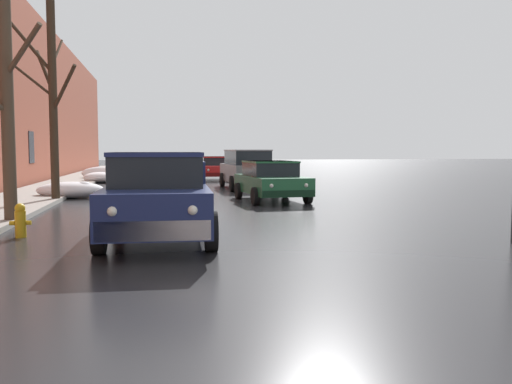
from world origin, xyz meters
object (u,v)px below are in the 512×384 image
object	(u,v)px
sedan_red_parked_far_down_block	(215,168)
fire_hydrant	(20,220)
sedan_green_parked_kerbside_close	(271,180)
bare_tree_second_along_sidewalk	(2,100)
pickup_truck_darkblue_approaching_near_lane	(158,196)
bare_tree_mid_block	(51,95)
suv_grey_parked_kerbside_mid	(247,168)

from	to	relation	value
sedan_red_parked_far_down_block	fire_hydrant	xyz separation A→B (m)	(-6.20, -20.83, -0.40)
sedan_green_parked_kerbside_close	sedan_red_parked_far_down_block	bearing A→B (deg)	92.17
sedan_green_parked_kerbside_close	fire_hydrant	world-z (taller)	sedan_green_parked_kerbside_close
bare_tree_second_along_sidewalk	pickup_truck_darkblue_approaching_near_lane	distance (m)	5.03
pickup_truck_darkblue_approaching_near_lane	sedan_red_parked_far_down_block	world-z (taller)	pickup_truck_darkblue_approaching_near_lane
sedan_green_parked_kerbside_close	fire_hydrant	bearing A→B (deg)	-133.98
bare_tree_mid_block	pickup_truck_darkblue_approaching_near_lane	xyz separation A→B (m)	(3.56, -8.67, -2.79)
bare_tree_mid_block	sedan_green_parked_kerbside_close	world-z (taller)	bare_tree_mid_block
pickup_truck_darkblue_approaching_near_lane	fire_hydrant	distance (m)	2.94
sedan_green_parked_kerbside_close	sedan_red_parked_far_down_block	xyz separation A→B (m)	(-0.53, 13.86, -0.00)
bare_tree_second_along_sidewalk	pickup_truck_darkblue_approaching_near_lane	xyz separation A→B (m)	(3.62, -2.80, -2.11)
sedan_red_parked_far_down_block	bare_tree_second_along_sidewalk	bearing A→B (deg)	-110.49
suv_grey_parked_kerbside_mid	sedan_green_parked_kerbside_close	bearing A→B (deg)	-91.62
pickup_truck_darkblue_approaching_near_lane	sedan_red_parked_far_down_block	xyz separation A→B (m)	(3.39, 21.55, -0.13)
fire_hydrant	suv_grey_parked_kerbside_mid	bearing A→B (deg)	62.60
bare_tree_mid_block	sedan_red_parked_far_down_block	xyz separation A→B (m)	(6.96, 12.88, -2.92)
pickup_truck_darkblue_approaching_near_lane	fire_hydrant	size ratio (longest dim) A/B	7.69
bare_tree_second_along_sidewalk	bare_tree_mid_block	size ratio (longest dim) A/B	0.80
pickup_truck_darkblue_approaching_near_lane	bare_tree_second_along_sidewalk	bearing A→B (deg)	142.29
bare_tree_mid_block	suv_grey_parked_kerbside_mid	size ratio (longest dim) A/B	1.42
pickup_truck_darkblue_approaching_near_lane	suv_grey_parked_kerbside_mid	distance (m)	14.63
sedan_red_parked_far_down_block	pickup_truck_darkblue_approaching_near_lane	bearing A→B (deg)	-98.95
pickup_truck_darkblue_approaching_near_lane	suv_grey_parked_kerbside_mid	xyz separation A→B (m)	(4.10, 14.04, 0.11)
suv_grey_parked_kerbside_mid	sedan_red_parked_far_down_block	xyz separation A→B (m)	(-0.71, 7.51, -0.24)
bare_tree_mid_block	suv_grey_parked_kerbside_mid	world-z (taller)	bare_tree_mid_block
sedan_green_parked_kerbside_close	fire_hydrant	size ratio (longest dim) A/B	5.82
suv_grey_parked_kerbside_mid	sedan_red_parked_far_down_block	bearing A→B (deg)	95.36
pickup_truck_darkblue_approaching_near_lane	fire_hydrant	bearing A→B (deg)	165.54
bare_tree_second_along_sidewalk	suv_grey_parked_kerbside_mid	distance (m)	13.78
bare_tree_second_along_sidewalk	fire_hydrant	bearing A→B (deg)	-68.63
bare_tree_mid_block	pickup_truck_darkblue_approaching_near_lane	world-z (taller)	bare_tree_mid_block
bare_tree_second_along_sidewalk	suv_grey_parked_kerbside_mid	xyz separation A→B (m)	(7.71, 11.24, -2.00)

